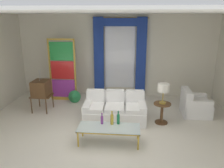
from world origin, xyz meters
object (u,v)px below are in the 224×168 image
at_px(couch_white_long, 115,110).
at_px(peacock_figurine, 74,97).
at_px(vintage_tv, 41,89).
at_px(coffee_table, 109,129).
at_px(stained_glass_divider, 63,71).
at_px(bottle_blue_decanter, 102,119).
at_px(armchair_white, 194,106).
at_px(round_side_table, 162,111).
at_px(table_lamp_brass, 163,89).
at_px(bottle_amber_squat, 118,119).
at_px(bottle_crystal_tall, 112,119).

height_order(couch_white_long, peacock_figurine, couch_white_long).
bearing_deg(vintage_tv, coffee_table, -36.99).
bearing_deg(stained_glass_divider, bottle_blue_decanter, -56.11).
height_order(armchair_white, peacock_figurine, armchair_white).
bearing_deg(round_side_table, couch_white_long, 175.50).
relative_size(couch_white_long, table_lamp_brass, 3.14).
height_order(bottle_blue_decanter, round_side_table, bottle_blue_decanter).
xyz_separation_m(stained_glass_divider, round_side_table, (3.30, -1.57, -0.70)).
distance_m(couch_white_long, coffee_table, 1.30).
bearing_deg(armchair_white, bottle_amber_squat, -143.12).
bearing_deg(armchair_white, couch_white_long, -166.52).
bearing_deg(bottle_crystal_tall, coffee_table, -110.30).
relative_size(couch_white_long, bottle_crystal_tall, 5.13).
distance_m(bottle_crystal_tall, armchair_white, 2.93).
height_order(bottle_blue_decanter, vintage_tv, vintage_tv).
distance_m(stained_glass_divider, round_side_table, 3.72).
relative_size(bottle_amber_squat, round_side_table, 0.57).
xyz_separation_m(coffee_table, peacock_figurine, (-1.49, 2.45, -0.15)).
height_order(couch_white_long, bottle_crystal_tall, couch_white_long).
xyz_separation_m(bottle_amber_squat, peacock_figurine, (-1.70, 2.25, -0.33)).
distance_m(bottle_blue_decanter, round_side_table, 1.87).
relative_size(couch_white_long, stained_glass_divider, 0.81).
xyz_separation_m(armchair_white, round_side_table, (-1.05, -0.68, 0.07)).
bearing_deg(vintage_tv, peacock_figurine, 39.46).
bearing_deg(bottle_blue_decanter, coffee_table, -42.50).
relative_size(couch_white_long, peacock_figurine, 2.98).
xyz_separation_m(couch_white_long, vintage_tv, (-2.37, 0.46, 0.42)).
height_order(coffee_table, table_lamp_brass, table_lamp_brass).
distance_m(bottle_amber_squat, armchair_white, 2.79).
xyz_separation_m(bottle_blue_decanter, bottle_crystal_tall, (0.24, -0.01, 0.03)).
distance_m(bottle_blue_decanter, table_lamp_brass, 1.93).
distance_m(bottle_amber_squat, vintage_tv, 2.98).
bearing_deg(vintage_tv, round_side_table, -8.67).
relative_size(bottle_crystal_tall, armchair_white, 0.42).
bearing_deg(vintage_tv, bottle_crystal_tall, -33.70).
relative_size(armchair_white, stained_glass_divider, 0.37).
bearing_deg(bottle_blue_decanter, bottle_amber_squat, 4.63).
relative_size(bottle_crystal_tall, round_side_table, 0.59).
bearing_deg(bottle_amber_squat, round_side_table, 40.26).
relative_size(coffee_table, bottle_blue_decanter, 5.18).
bearing_deg(round_side_table, vintage_tv, 171.33).
relative_size(couch_white_long, round_side_table, 3.01).
relative_size(couch_white_long, bottle_amber_squat, 5.30).
height_order(coffee_table, bottle_crystal_tall, bottle_crystal_tall).
height_order(couch_white_long, bottle_blue_decanter, couch_white_long).
bearing_deg(table_lamp_brass, coffee_table, -139.18).
xyz_separation_m(couch_white_long, stained_glass_divider, (-1.97, 1.46, 0.75)).
bearing_deg(armchair_white, stained_glass_divider, 168.45).
height_order(bottle_blue_decanter, armchair_white, armchair_white).
bearing_deg(bottle_blue_decanter, vintage_tv, 143.52).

